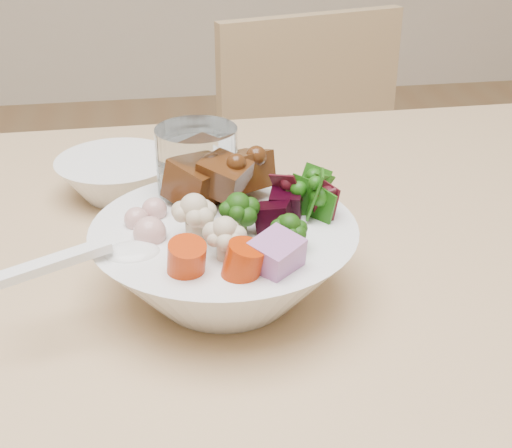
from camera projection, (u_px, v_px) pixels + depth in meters
The scene contains 6 objects.
dining_table at pixel (423, 336), 0.70m from camera, with size 1.59×0.91×0.74m.
chair_far at pixel (331, 212), 1.39m from camera, with size 0.46×0.46×0.82m.
food_bowl at pixel (226, 255), 0.61m from camera, with size 0.23×0.23×0.12m.
soup_spoon at pixel (113, 256), 0.56m from camera, with size 0.13×0.05×0.02m.
water_glass at pixel (199, 199), 0.67m from camera, with size 0.07×0.07×0.13m.
side_bowl at pixel (117, 178), 0.80m from camera, with size 0.13×0.13×0.04m, color white, non-canonical shape.
Camera 1 is at (0.02, -0.43, 1.09)m, focal length 50.00 mm.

